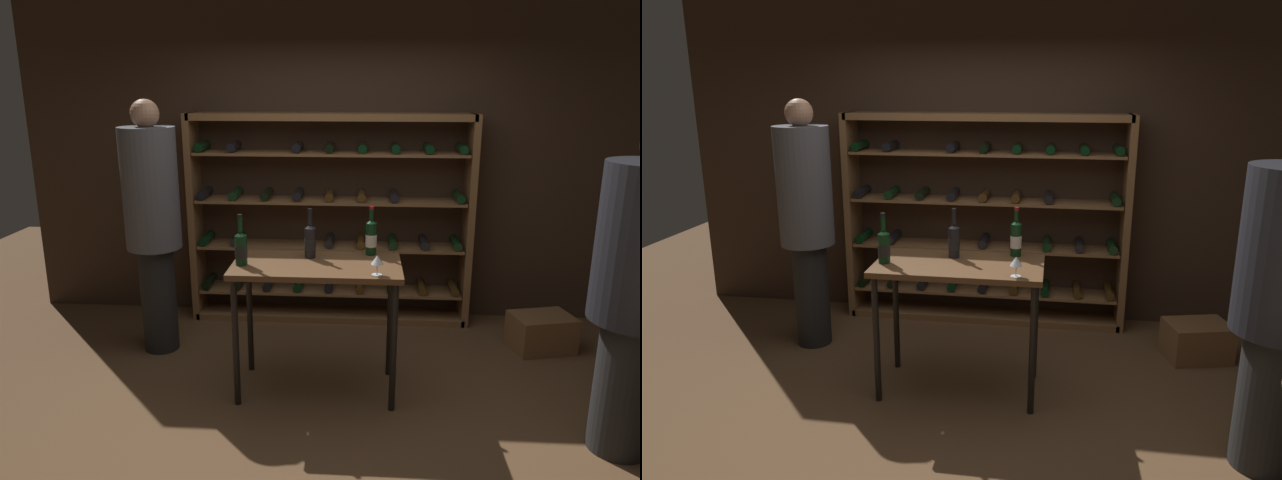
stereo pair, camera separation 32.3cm
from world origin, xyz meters
TOP-DOWN VIEW (x-y plane):
  - ground_plane at (0.00, 0.00)m, footprint 9.66×9.66m
  - back_wall at (0.00, 1.83)m, footprint 5.70×0.10m
  - wine_rack at (-0.03, 1.62)m, footprint 2.52×0.32m
  - tasting_table at (-0.05, 0.30)m, footprint 1.15×0.60m
  - person_host_in_suit at (-1.38, 0.87)m, footprint 0.43×0.43m
  - person_guest_blue_shirt at (1.81, -0.28)m, footprint 0.51×0.52m
  - wine_crate at (1.75, 1.07)m, footprint 0.55×0.44m
  - wine_bottle_black_capsule at (-0.55, 0.23)m, footprint 0.08×0.08m
  - wine_bottle_gold_foil at (-0.10, 0.44)m, footprint 0.08×0.08m
  - wine_bottle_red_label at (0.32, 0.54)m, footprint 0.08×0.08m
  - wine_glass_stemmed_right at (0.36, 0.08)m, footprint 0.08×0.08m

SIDE VIEW (x-z plane):
  - ground_plane at x=0.00m, z-range 0.00..0.00m
  - wine_crate at x=1.75m, z-range 0.00..0.30m
  - tasting_table at x=-0.05m, z-range 0.36..1.31m
  - wine_rack at x=-0.03m, z-range -0.01..1.88m
  - wine_glass_stemmed_right at x=0.36m, z-range 0.98..1.11m
  - person_guest_blue_shirt at x=1.81m, z-range 0.10..2.02m
  - wine_bottle_black_capsule at x=-0.55m, z-range 0.89..1.24m
  - wine_bottle_gold_foil at x=-0.10m, z-range 0.90..1.25m
  - wine_bottle_red_label at x=0.32m, z-range 0.90..1.26m
  - person_host_in_suit at x=-1.38m, z-range 0.11..2.14m
  - back_wall at x=0.00m, z-range 0.00..2.95m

